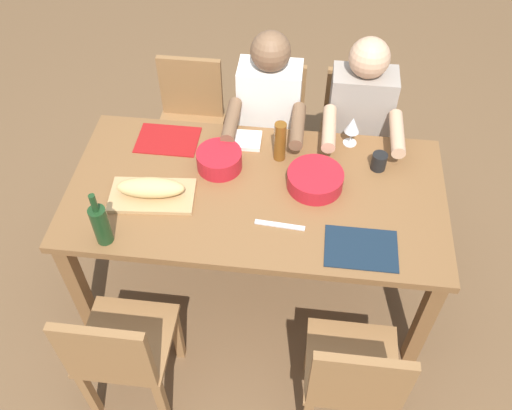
# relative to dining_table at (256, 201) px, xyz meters

# --- Properties ---
(ground_plane) EXTENTS (8.00, 8.00, 0.00)m
(ground_plane) POSITION_rel_dining_table_xyz_m (0.00, 0.00, -0.66)
(ground_plane) COLOR brown
(dining_table) EXTENTS (1.82, 0.92, 0.74)m
(dining_table) POSITION_rel_dining_table_xyz_m (0.00, 0.00, 0.00)
(dining_table) COLOR brown
(dining_table) RESTS_ON ground_plane
(chair_far_right) EXTENTS (0.40, 0.40, 0.85)m
(chair_far_right) POSITION_rel_dining_table_xyz_m (0.50, 0.78, -0.17)
(chair_far_right) COLOR olive
(chair_far_right) RESTS_ON ground_plane
(diner_far_right) EXTENTS (0.41, 0.53, 1.20)m
(diner_far_right) POSITION_rel_dining_table_xyz_m (0.50, 0.60, 0.04)
(diner_far_right) COLOR #2D2D38
(diner_far_right) RESTS_ON ground_plane
(chair_far_center) EXTENTS (0.40, 0.40, 0.85)m
(chair_far_center) POSITION_rel_dining_table_xyz_m (0.00, 0.78, -0.17)
(chair_far_center) COLOR olive
(chair_far_center) RESTS_ON ground_plane
(diner_far_center) EXTENTS (0.41, 0.53, 1.20)m
(diner_far_center) POSITION_rel_dining_table_xyz_m (-0.00, 0.60, 0.04)
(diner_far_center) COLOR #2D2D38
(diner_far_center) RESTS_ON ground_plane
(chair_near_left) EXTENTS (0.40, 0.40, 0.85)m
(chair_near_left) POSITION_rel_dining_table_xyz_m (-0.50, -0.78, -0.17)
(chair_near_left) COLOR olive
(chair_near_left) RESTS_ON ground_plane
(chair_near_right) EXTENTS (0.40, 0.40, 0.85)m
(chair_near_right) POSITION_rel_dining_table_xyz_m (0.50, -0.78, -0.17)
(chair_near_right) COLOR olive
(chair_near_right) RESTS_ON ground_plane
(chair_far_left) EXTENTS (0.40, 0.40, 0.85)m
(chair_far_left) POSITION_rel_dining_table_xyz_m (-0.50, 0.78, -0.17)
(chair_far_left) COLOR olive
(chair_far_left) RESTS_ON ground_plane
(serving_bowl_pasta) EXTENTS (0.23, 0.23, 0.10)m
(serving_bowl_pasta) POSITION_rel_dining_table_xyz_m (-0.20, 0.14, 0.14)
(serving_bowl_pasta) COLOR #B21923
(serving_bowl_pasta) RESTS_ON dining_table
(serving_bowl_salad) EXTENTS (0.27, 0.27, 0.08)m
(serving_bowl_salad) POSITION_rel_dining_table_xyz_m (0.28, 0.06, 0.13)
(serving_bowl_salad) COLOR #B21923
(serving_bowl_salad) RESTS_ON dining_table
(cutting_board) EXTENTS (0.42, 0.25, 0.02)m
(cutting_board) POSITION_rel_dining_table_xyz_m (-0.48, -0.10, 0.09)
(cutting_board) COLOR tan
(cutting_board) RESTS_ON dining_table
(bread_loaf) EXTENTS (0.33, 0.14, 0.09)m
(bread_loaf) POSITION_rel_dining_table_xyz_m (-0.48, -0.10, 0.15)
(bread_loaf) COLOR tan
(bread_loaf) RESTS_ON cutting_board
(wine_bottle) EXTENTS (0.08, 0.08, 0.29)m
(wine_bottle) POSITION_rel_dining_table_xyz_m (-0.63, -0.38, 0.19)
(wine_bottle) COLOR #193819
(wine_bottle) RESTS_ON dining_table
(beer_bottle) EXTENTS (0.06, 0.06, 0.22)m
(beer_bottle) POSITION_rel_dining_table_xyz_m (0.09, 0.24, 0.19)
(beer_bottle) COLOR brown
(beer_bottle) RESTS_ON dining_table
(wine_glass) EXTENTS (0.08, 0.08, 0.17)m
(wine_glass) POSITION_rel_dining_table_xyz_m (0.45, 0.39, 0.20)
(wine_glass) COLOR silver
(wine_glass) RESTS_ON dining_table
(cup_far_right) EXTENTS (0.08, 0.08, 0.09)m
(cup_far_right) POSITION_rel_dining_table_xyz_m (0.59, 0.22, 0.13)
(cup_far_right) COLOR black
(cup_far_right) RESTS_ON dining_table
(placemat_near_right) EXTENTS (0.32, 0.23, 0.01)m
(placemat_near_right) POSITION_rel_dining_table_xyz_m (0.50, -0.30, 0.09)
(placemat_near_right) COLOR #142333
(placemat_near_right) RESTS_ON dining_table
(placemat_far_left) EXTENTS (0.32, 0.23, 0.01)m
(placemat_far_left) POSITION_rel_dining_table_xyz_m (-0.50, 0.30, 0.09)
(placemat_far_left) COLOR maroon
(placemat_far_left) RESTS_ON dining_table
(carving_knife) EXTENTS (0.23, 0.04, 0.01)m
(carving_knife) POSITION_rel_dining_table_xyz_m (0.13, -0.21, 0.09)
(carving_knife) COLOR silver
(carving_knife) RESTS_ON dining_table
(napkin_stack) EXTENTS (0.14, 0.14, 0.02)m
(napkin_stack) POSITION_rel_dining_table_xyz_m (-0.08, 0.33, 0.10)
(napkin_stack) COLOR white
(napkin_stack) RESTS_ON dining_table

